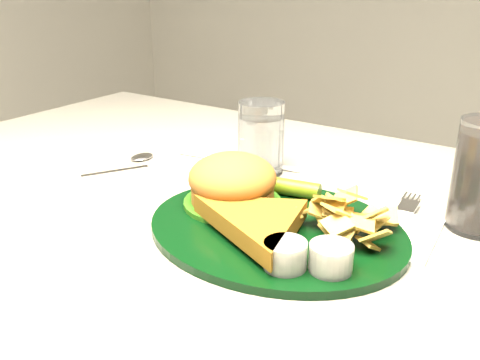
# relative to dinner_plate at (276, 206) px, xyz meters

# --- Properties ---
(dinner_plate) EXTENTS (0.30, 0.25, 0.07)m
(dinner_plate) POSITION_rel_dinner_plate_xyz_m (0.00, 0.00, 0.00)
(dinner_plate) COLOR black
(dinner_plate) RESTS_ON table
(water_glass) EXTENTS (0.08, 0.08, 0.11)m
(water_glass) POSITION_rel_dinner_plate_xyz_m (-0.12, 0.16, 0.02)
(water_glass) COLOR white
(water_glass) RESTS_ON table
(fork_napkin) EXTENTS (0.14, 0.18, 0.01)m
(fork_napkin) POSITION_rel_dinner_plate_xyz_m (0.10, 0.07, -0.03)
(fork_napkin) COLOR white
(fork_napkin) RESTS_ON table
(spoon) EXTENTS (0.10, 0.13, 0.01)m
(spoon) POSITION_rel_dinner_plate_xyz_m (-0.29, 0.03, -0.03)
(spoon) COLOR white
(spoon) RESTS_ON table
(wrapped_straw) EXTENTS (0.21, 0.10, 0.01)m
(wrapped_straw) POSITION_rel_dinner_plate_xyz_m (-0.17, 0.17, -0.03)
(wrapped_straw) COLOR white
(wrapped_straw) RESTS_ON table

